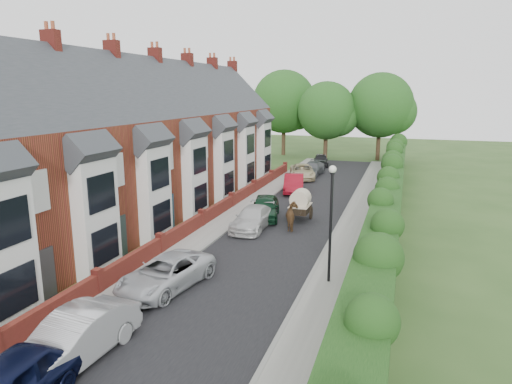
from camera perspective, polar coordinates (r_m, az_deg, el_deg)
ground at (r=17.63m, az=-4.56°, el=-14.94°), size 140.00×140.00×0.00m
road at (r=27.47m, az=3.39°, el=-4.69°), size 6.00×58.00×0.02m
pavement_hedge_side at (r=26.76m, az=11.94°, el=-5.31°), size 2.20×58.00×0.12m
pavement_house_side at (r=28.64m, az=-4.09°, el=-3.88°), size 1.70×58.00×0.12m
kerb_hedge_side at (r=26.88m, az=9.71°, el=-5.12°), size 0.18×58.00×0.13m
kerb_house_side at (r=28.35m, az=-2.59°, el=-4.02°), size 0.18×58.00×0.13m
hedge at (r=26.22m, az=16.00°, el=-2.39°), size 2.10×58.00×2.85m
terrace_row at (r=29.96m, az=-16.64°, el=4.98°), size 9.05×40.50×11.50m
garden_wall_row at (r=28.04m, az=-6.77°, el=-3.44°), size 0.35×40.35×1.10m
lamppost at (r=19.21m, az=9.37°, el=-2.20°), size 0.32×0.32×5.16m
tree_far_left at (r=55.23m, az=9.19°, el=9.83°), size 7.14×6.80×9.29m
tree_far_right at (r=56.56m, az=15.69°, el=10.20°), size 7.98×7.60×10.31m
tree_far_back at (r=59.35m, az=3.93°, el=11.00°), size 8.40×8.00×10.82m
car_silver_a at (r=15.55m, az=-21.75°, el=-16.65°), size 1.91×4.74×1.53m
car_silver_b at (r=19.72m, az=-11.18°, el=-9.94°), size 3.01×5.11×1.34m
car_white at (r=27.42m, az=-0.44°, el=-3.31°), size 1.88×4.52×1.30m
car_green at (r=29.68m, az=1.13°, el=-1.89°), size 2.71×4.66×1.49m
car_red at (r=37.57m, az=4.75°, el=1.11°), size 2.44×4.67×1.47m
car_beige at (r=43.42m, az=5.80°, el=2.56°), size 3.42×5.31×1.36m
car_grey at (r=45.37m, az=7.07°, el=2.91°), size 2.13×4.58×1.30m
car_black at (r=51.22m, az=8.12°, el=3.98°), size 2.29×4.10×1.32m
horse at (r=27.37m, az=4.63°, el=-3.09°), size 1.43×2.03×1.56m
horse_cart at (r=29.16m, az=5.57°, el=-1.37°), size 1.28×2.82×2.03m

